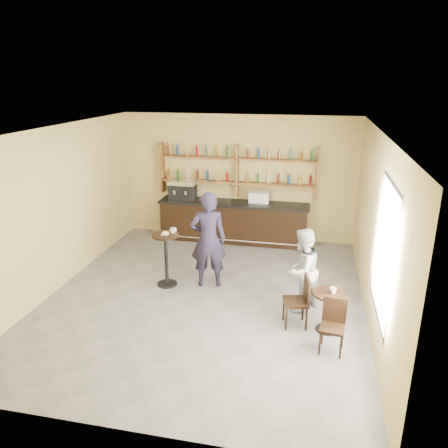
% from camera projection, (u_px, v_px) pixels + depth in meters
% --- Properties ---
extents(floor, '(7.00, 7.00, 0.00)m').
position_uv_depth(floor, '(206.00, 297.00, 8.53)').
color(floor, slate).
rests_on(floor, ground).
extents(ceiling, '(7.00, 7.00, 0.00)m').
position_uv_depth(ceiling, '(203.00, 131.00, 7.50)').
color(ceiling, white).
rests_on(ceiling, wall_back).
extents(wall_back, '(7.00, 0.00, 7.00)m').
position_uv_depth(wall_back, '(238.00, 178.00, 11.26)').
color(wall_back, '#DCC67D').
rests_on(wall_back, floor).
extents(wall_front, '(7.00, 0.00, 7.00)m').
position_uv_depth(wall_front, '(125.00, 316.00, 4.77)').
color(wall_front, '#DCC67D').
rests_on(wall_front, floor).
extents(wall_left, '(0.00, 7.00, 7.00)m').
position_uv_depth(wall_left, '(57.00, 209.00, 8.61)').
color(wall_left, '#DCC67D').
rests_on(wall_left, floor).
extents(wall_right, '(0.00, 7.00, 7.00)m').
position_uv_depth(wall_right, '(375.00, 230.00, 7.43)').
color(wall_right, '#DCC67D').
rests_on(wall_right, floor).
extents(window_pane, '(0.00, 2.00, 2.00)m').
position_uv_depth(window_pane, '(385.00, 251.00, 6.28)').
color(window_pane, white).
rests_on(window_pane, wall_right).
extents(window_frame, '(0.04, 1.70, 2.10)m').
position_uv_depth(window_frame, '(384.00, 251.00, 6.28)').
color(window_frame, black).
rests_on(window_frame, wall_right).
extents(shelf_unit, '(4.00, 0.26, 1.40)m').
position_uv_depth(shelf_unit, '(237.00, 171.00, 11.07)').
color(shelf_unit, brown).
rests_on(shelf_unit, wall_back).
extents(liquor_bottles, '(3.68, 0.10, 1.00)m').
position_uv_depth(liquor_bottles, '(237.00, 164.00, 11.01)').
color(liquor_bottles, '#8C5919').
rests_on(liquor_bottles, shelf_unit).
extents(bar_counter, '(3.84, 0.75, 1.04)m').
position_uv_depth(bar_counter, '(233.00, 221.00, 11.29)').
color(bar_counter, black).
rests_on(bar_counter, floor).
extents(espresso_machine, '(0.77, 0.56, 0.50)m').
position_uv_depth(espresso_machine, '(183.00, 190.00, 11.31)').
color(espresso_machine, black).
rests_on(espresso_machine, bar_counter).
extents(pastry_case, '(0.53, 0.43, 0.31)m').
position_uv_depth(pastry_case, '(259.00, 198.00, 10.94)').
color(pastry_case, silver).
rests_on(pastry_case, bar_counter).
extents(pedestal_table, '(0.60, 0.60, 1.11)m').
position_uv_depth(pedestal_table, '(166.00, 260.00, 8.85)').
color(pedestal_table, black).
rests_on(pedestal_table, floor).
extents(napkin, '(0.15, 0.15, 0.00)m').
position_uv_depth(napkin, '(165.00, 234.00, 8.67)').
color(napkin, white).
rests_on(napkin, pedestal_table).
extents(donut, '(0.13, 0.13, 0.05)m').
position_uv_depth(donut, '(165.00, 233.00, 8.65)').
color(donut, tan).
rests_on(donut, napkin).
extents(cup_pedestal, '(0.17, 0.17, 0.11)m').
position_uv_depth(cup_pedestal, '(173.00, 231.00, 8.72)').
color(cup_pedestal, white).
rests_on(cup_pedestal, pedestal_table).
extents(man_main, '(0.81, 0.63, 1.97)m').
position_uv_depth(man_main, '(208.00, 240.00, 8.71)').
color(man_main, black).
rests_on(man_main, floor).
extents(cafe_table, '(0.69, 0.69, 0.71)m').
position_uv_depth(cafe_table, '(328.00, 312.00, 7.30)').
color(cafe_table, black).
rests_on(cafe_table, floor).
extents(cup_cafe, '(0.12, 0.12, 0.10)m').
position_uv_depth(cup_cafe, '(333.00, 290.00, 7.16)').
color(cup_cafe, white).
rests_on(cup_cafe, cafe_table).
extents(chair_west, '(0.47, 0.47, 0.93)m').
position_uv_depth(chair_west, '(296.00, 301.00, 7.42)').
color(chair_west, black).
rests_on(chair_west, floor).
extents(chair_south, '(0.41, 0.41, 0.85)m').
position_uv_depth(chair_south, '(332.00, 327.00, 6.71)').
color(chair_south, black).
rests_on(chair_south, floor).
extents(patron_second, '(0.91, 0.96, 1.57)m').
position_uv_depth(patron_second, '(302.00, 270.00, 7.83)').
color(patron_second, '#AEAEB3').
rests_on(patron_second, floor).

